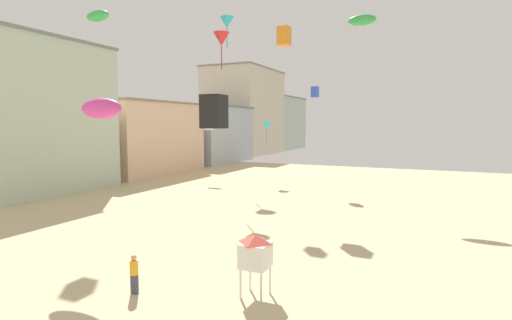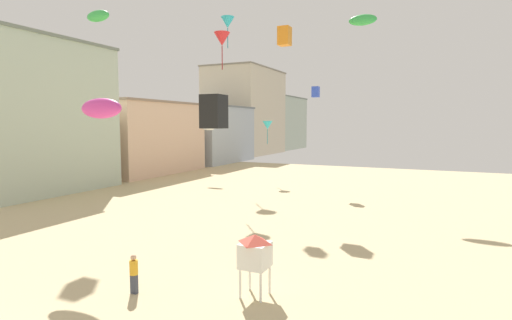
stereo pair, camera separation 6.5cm
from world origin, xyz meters
name	(u,v)px [view 2 (the right image)]	position (x,y,z in m)	size (l,w,h in m)	color
boardwalk_hotel_near	(12,117)	(-27.64, 22.53, 7.68)	(16.68, 14.29, 15.35)	#B7C6B2
boardwalk_hotel_mid	(128,137)	(-27.64, 39.67, 5.05)	(15.75, 17.17, 10.09)	beige
boardwalk_hotel_far	(198,134)	(-27.64, 57.86, 5.09)	(16.26, 16.20, 10.18)	#ADB7C1
boardwalk_hotel_distant	(245,112)	(-27.64, 77.94, 9.73)	(12.62, 20.04, 19.45)	beige
boardwalk_hotel_furthest	(278,123)	(-27.64, 98.47, 7.16)	(10.99, 18.70, 14.31)	#B7C6B2
kite_flyer	(134,272)	(2.37, 7.31, 0.92)	(0.34, 0.34, 1.64)	#383D4C
lifeguard_stand	(255,252)	(6.98, 9.19, 1.84)	(1.10, 1.10, 2.55)	white
kite_blue_box	(316,92)	(1.18, 37.03, 10.39)	(0.73, 0.73, 1.14)	blue
kite_orange_box	(285,36)	(1.13, 27.69, 14.45)	(1.00, 1.00, 1.57)	orange
kite_black_box_2	(214,112)	(3.76, 11.45, 7.54)	(1.01, 1.01, 1.59)	black
kite_red_delta	(222,39)	(-5.51, 28.54, 14.94)	(1.53, 1.53, 3.48)	red
kite_cyan_delta	(228,23)	(-10.33, 38.39, 19.19)	(1.64, 1.64, 3.72)	#2DB7CC
kite_green_parafoil	(363,20)	(6.51, 34.20, 16.72)	(2.62, 0.73, 1.02)	green
kite_green_parafoil_2	(98,16)	(-4.99, 12.96, 13.29)	(1.70, 0.47, 0.66)	green
kite_white_parafoil	(209,127)	(-12.14, 36.70, 6.57)	(2.01, 0.56, 0.78)	white
kite_magenta_parafoil	(101,108)	(-2.45, 10.52, 7.76)	(2.70, 0.75, 1.05)	#DB3D9E
kite_cyan_delta_2	(267,125)	(-5.08, 38.48, 6.81)	(1.20, 1.20, 2.73)	#2DB7CC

